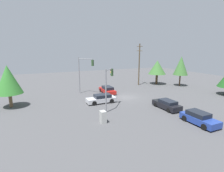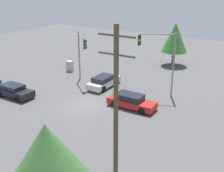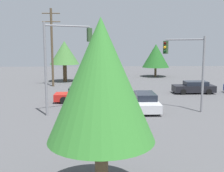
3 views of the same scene
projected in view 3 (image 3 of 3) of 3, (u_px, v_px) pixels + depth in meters
ground_plane at (123, 98)px, 27.86m from camera, size 80.00×80.00×0.00m
sedan_dark at (194, 87)px, 30.38m from camera, size 4.41×1.89×1.31m
sedan_red at (82, 95)px, 25.77m from camera, size 4.75×1.86×1.36m
sedan_silver at (145, 102)px, 22.74m from camera, size 1.92×4.65×1.36m
traffic_signal_main at (187, 60)px, 22.22m from camera, size 2.80×2.35×5.89m
traffic_signal_cross at (63, 52)px, 20.99m from camera, size 3.47×2.04×6.87m
utility_pole_tall at (52, 46)px, 34.71m from camera, size 2.20×0.28×9.60m
tree_right at (156, 56)px, 45.54m from camera, size 4.35×4.35×5.29m
tree_left at (92, 48)px, 43.03m from camera, size 3.23×3.23×6.80m
tree_far at (64, 53)px, 39.39m from camera, size 4.13×4.13×5.71m
tree_corner at (101, 81)px, 9.36m from camera, size 3.69×3.69×6.17m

